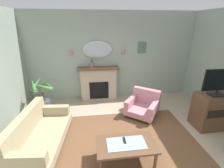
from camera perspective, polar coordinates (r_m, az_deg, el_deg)
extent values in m
cube|color=tan|center=(3.59, 6.15, -23.77)|extent=(6.59, 6.28, 0.10)
cube|color=#93A393|center=(5.28, 0.05, 10.10)|extent=(6.59, 0.10, 2.89)
cube|color=brown|center=(3.69, 5.43, -20.99)|extent=(3.20, 2.40, 0.01)
cube|color=tan|center=(5.29, -4.96, -0.09)|extent=(1.20, 0.28, 1.10)
cube|color=black|center=(5.27, -4.85, -2.21)|extent=(0.64, 0.12, 0.60)
cube|color=brown|center=(5.09, -5.16, 5.91)|extent=(1.36, 0.36, 0.06)
cylinder|color=#9E6084|center=(5.04, -7.48, 7.03)|extent=(0.11, 0.11, 0.18)
cone|color=#2D6633|center=(5.00, -7.57, 8.89)|extent=(0.10, 0.10, 0.16)
ellipsoid|color=#B2BCC6|center=(5.11, -5.46, 12.63)|extent=(0.96, 0.06, 0.56)
cone|color=#D17066|center=(5.11, -15.16, 11.42)|extent=(0.14, 0.14, 0.14)
cone|color=#D17066|center=(5.17, 4.25, 12.21)|extent=(0.14, 0.14, 0.14)
cube|color=#4C6B56|center=(5.38, 11.13, 13.21)|extent=(0.28, 0.03, 0.36)
cube|color=brown|center=(3.05, 5.33, -21.50)|extent=(1.10, 0.60, 0.04)
cube|color=#8C9E99|center=(3.03, 5.35, -21.17)|extent=(0.72, 0.36, 0.01)
cylinder|color=brown|center=(3.00, -4.17, -28.56)|extent=(0.06, 0.06, 0.40)
cylinder|color=brown|center=(3.17, 15.88, -25.92)|extent=(0.06, 0.06, 0.40)
cylinder|color=brown|center=(3.32, -4.72, -22.22)|extent=(0.06, 0.06, 0.40)
cylinder|color=brown|center=(3.48, 12.71, -20.35)|extent=(0.06, 0.06, 0.40)
cube|color=black|center=(3.08, 4.64, -20.21)|extent=(0.04, 0.16, 0.02)
cube|color=tan|center=(3.83, -23.95, -17.68)|extent=(1.00, 1.77, 0.18)
cube|color=tan|center=(3.79, -29.75, -13.12)|extent=(0.35, 1.71, 0.48)
cube|color=tan|center=(3.18, -29.92, -23.24)|extent=(0.77, 0.23, 0.24)
cube|color=tan|center=(4.31, -20.70, -9.09)|extent=(0.77, 0.23, 0.24)
cylinder|color=brown|center=(4.39, -15.82, -13.25)|extent=(0.07, 0.07, 0.10)
cylinder|color=brown|center=(4.60, -24.26, -12.73)|extent=(0.07, 0.07, 0.10)
cube|color=#B77A84|center=(4.56, 11.03, -9.41)|extent=(1.12, 1.12, 0.16)
cube|color=#B77A84|center=(4.70, 12.72, -4.32)|extent=(0.73, 0.62, 0.45)
cube|color=#B77A84|center=(4.57, 7.18, -6.35)|extent=(0.55, 0.65, 0.22)
cube|color=#B77A84|center=(4.39, 15.41, -8.29)|extent=(0.55, 0.65, 0.22)
cylinder|color=brown|center=(4.46, 5.18, -11.77)|extent=(0.06, 0.06, 0.10)
cylinder|color=brown|center=(4.28, 13.67, -14.05)|extent=(0.06, 0.06, 0.10)
cylinder|color=brown|center=(5.00, 8.60, -7.99)|extent=(0.06, 0.06, 0.10)
cylinder|color=brown|center=(4.83, 16.16, -9.80)|extent=(0.06, 0.06, 0.10)
cube|color=brown|center=(4.65, 33.05, -8.37)|extent=(0.80, 0.56, 0.90)
cube|color=black|center=(4.43, 35.56, -9.05)|extent=(0.68, 0.02, 0.20)
cube|color=black|center=(4.45, 34.41, -3.24)|extent=(0.36, 0.24, 0.03)
cylinder|color=black|center=(4.43, 34.58, -2.47)|extent=(0.04, 0.04, 0.10)
cube|color=black|center=(4.33, 35.44, 1.29)|extent=(0.84, 0.04, 0.52)
cube|color=black|center=(4.32, 35.62, 1.19)|extent=(0.80, 0.01, 0.48)
cylinder|color=#474C56|center=(5.19, -23.76, -7.24)|extent=(0.35, 0.35, 0.31)
cylinder|color=brown|center=(5.06, -24.29, -4.07)|extent=(0.07, 0.07, 0.33)
cone|color=#4C8447|center=(4.84, -22.87, -0.32)|extent=(0.21, 0.43, 0.46)
cone|color=#4C8447|center=(5.06, -23.50, 0.53)|extent=(0.49, 0.32, 0.39)
cone|color=#4C8447|center=(5.07, -26.40, 0.09)|extent=(0.37, 0.47, 0.39)
cone|color=#4C8447|center=(4.91, -27.17, -0.73)|extent=(0.33, 0.49, 0.39)
cone|color=#4C8447|center=(4.74, -24.40, -0.98)|extent=(0.49, 0.35, 0.37)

